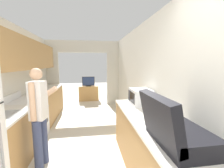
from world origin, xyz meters
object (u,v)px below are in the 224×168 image
at_px(person, 39,116).
at_px(suitcase, 173,129).
at_px(television, 88,82).
at_px(knife, 35,94).
at_px(microwave, 141,97).
at_px(range_oven, 29,120).
at_px(tv_cabinet, 89,93).

height_order(person, suitcase, person).
relative_size(television, knife, 1.68).
distance_m(microwave, knife, 2.62).
bearing_deg(person, suitcase, -114.79).
bearing_deg(person, range_oven, 40.69).
bearing_deg(tv_cabinet, television, -90.00).
height_order(range_oven, television, television).
bearing_deg(suitcase, tv_cabinet, 98.60).
height_order(suitcase, television, suitcase).
height_order(tv_cabinet, television, television).
distance_m(suitcase, knife, 3.40).
distance_m(suitcase, microwave, 1.41).
distance_m(range_oven, microwave, 2.40).
xyz_separation_m(suitcase, television, (-0.82, 5.38, -0.18)).
distance_m(person, tv_cabinet, 4.38).
bearing_deg(knife, television, 38.99).
xyz_separation_m(person, tv_cabinet, (0.73, 4.28, -0.52)).
height_order(range_oven, suitcase, suitcase).
distance_m(range_oven, person, 1.12).
bearing_deg(person, microwave, -69.99).
xyz_separation_m(range_oven, microwave, (2.24, -0.66, 0.58)).
distance_m(range_oven, tv_cabinet, 3.59).
bearing_deg(television, person, -99.77).
height_order(microwave, tv_cabinet, microwave).
bearing_deg(microwave, person, -171.50).
relative_size(range_oven, suitcase, 1.52).
xyz_separation_m(television, knife, (-1.29, -2.71, 0.04)).
xyz_separation_m(person, suitcase, (1.55, -1.14, 0.19)).
bearing_deg(knife, suitcase, -77.30).
height_order(person, microwave, person).
xyz_separation_m(person, microwave, (1.73, 0.26, 0.19)).
relative_size(range_oven, tv_cabinet, 1.19).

